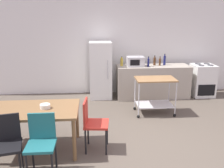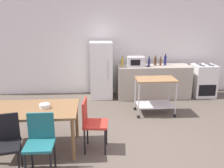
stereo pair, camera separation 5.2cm
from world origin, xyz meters
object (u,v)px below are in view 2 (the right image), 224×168
(refrigerator, at_px, (101,70))
(bottle_soda, at_px, (149,62))
(chair_teal, at_px, (40,140))
(kitchen_cart, at_px, (155,90))
(bottle_vinegar, at_px, (161,62))
(bottle_hot_sauce, at_px, (155,61))
(dining_table, at_px, (32,113))
(chair_red, at_px, (92,121))
(stove_oven, at_px, (203,80))
(fruit_bowl, at_px, (44,106))
(chair_black, at_px, (6,141))
(bottle_wine, at_px, (122,62))
(microwave, at_px, (136,61))
(bottle_soy_sauce, at_px, (165,60))

(refrigerator, height_order, bottle_soda, refrigerator)
(chair_teal, relative_size, kitchen_cart, 0.98)
(bottle_vinegar, bearing_deg, kitchen_cart, -109.30)
(bottle_hot_sauce, xyz_separation_m, bottle_vinegar, (0.14, -0.05, -0.01))
(chair_teal, bearing_deg, bottle_vinegar, 51.61)
(dining_table, height_order, kitchen_cart, kitchen_cart)
(chair_red, height_order, stove_oven, stove_oven)
(fruit_bowl, bearing_deg, chair_teal, -85.82)
(chair_black, relative_size, kitchen_cart, 0.98)
(chair_teal, bearing_deg, bottle_hot_sauce, 53.54)
(chair_red, height_order, fruit_bowl, chair_red)
(fruit_bowl, bearing_deg, bottle_wine, 59.26)
(microwave, distance_m, bottle_hot_sauce, 0.56)
(refrigerator, relative_size, bottle_soy_sauce, 5.00)
(chair_teal, distance_m, bottle_wine, 3.71)
(bottle_soda, bearing_deg, bottle_hot_sauce, 38.13)
(bottle_soy_sauce, bearing_deg, fruit_bowl, -135.98)
(dining_table, bearing_deg, microwave, 50.42)
(kitchen_cart, height_order, microwave, microwave)
(bottle_vinegar, relative_size, fruit_bowl, 1.49)
(chair_red, relative_size, microwave, 1.93)
(microwave, relative_size, bottle_vinegar, 1.83)
(stove_oven, height_order, bottle_wine, bottle_wine)
(chair_red, distance_m, fruit_bowl, 0.83)
(chair_black, bearing_deg, chair_teal, -11.78)
(bottle_hot_sauce, distance_m, bottle_vinegar, 0.15)
(stove_oven, xyz_separation_m, bottle_soy_sauce, (-1.12, 0.07, 0.58))
(bottle_wine, distance_m, bottle_hot_sauce, 0.92)
(stove_oven, relative_size, bottle_soy_sauce, 2.97)
(chair_red, xyz_separation_m, chair_black, (-1.21, -0.59, 0.00))
(chair_teal, bearing_deg, bottle_soy_sauce, 50.60)
(microwave, height_order, bottle_vinegar, microwave)
(chair_black, height_order, bottle_hot_sauce, bottle_hot_sauce)
(kitchen_cart, distance_m, bottle_vinegar, 1.35)
(refrigerator, xyz_separation_m, fruit_bowl, (-1.01, -2.71, 0.01))
(bottle_soy_sauce, bearing_deg, chair_black, -133.79)
(kitchen_cart, xyz_separation_m, bottle_soda, (0.08, 1.09, 0.44))
(chair_black, xyz_separation_m, stove_oven, (4.34, 3.30, -0.07))
(kitchen_cart, distance_m, bottle_hot_sauce, 1.36)
(stove_oven, distance_m, bottle_soda, 1.71)
(dining_table, xyz_separation_m, chair_red, (0.98, -0.07, -0.15))
(dining_table, distance_m, kitchen_cart, 2.82)
(bottle_wine, bearing_deg, kitchen_cart, -63.15)
(dining_table, height_order, bottle_soy_sauce, bottle_soy_sauce)
(microwave, distance_m, bottle_soda, 0.35)
(refrigerator, distance_m, bottle_vinegar, 1.65)
(chair_teal, bearing_deg, kitchen_cart, 43.72)
(bottle_hot_sauce, relative_size, fruit_bowl, 1.61)
(dining_table, relative_size, stove_oven, 1.63)
(dining_table, height_order, chair_teal, chair_teal)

